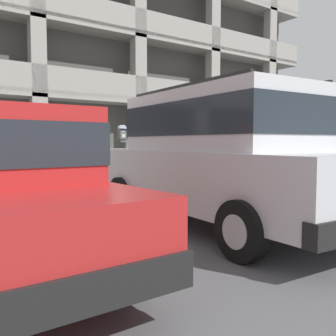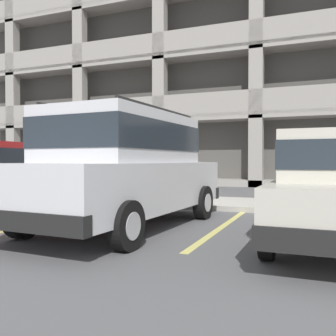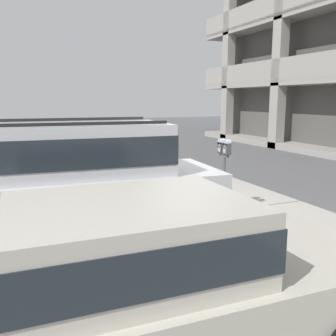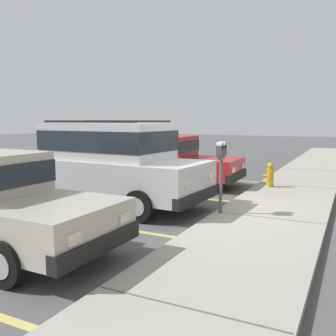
{
  "view_description": "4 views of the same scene",
  "coord_description": "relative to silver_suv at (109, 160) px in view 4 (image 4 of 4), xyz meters",
  "views": [
    {
      "loc": [
        -3.78,
        -6.5,
        1.25
      ],
      "look_at": [
        0.1,
        -1.07,
        0.79
      ],
      "focal_mm": 40.0,
      "sensor_mm": 36.0,
      "label": 1
    },
    {
      "loc": [
        3.15,
        -8.18,
        1.17
      ],
      "look_at": [
        0.09,
        -0.49,
        1.0
      ],
      "focal_mm": 40.0,
      "sensor_mm": 36.0,
      "label": 2
    },
    {
      "loc": [
        6.34,
        -3.48,
        2.36
      ],
      "look_at": [
        -0.17,
        -0.75,
        1.07
      ],
      "focal_mm": 40.0,
      "sensor_mm": 36.0,
      "label": 3
    },
    {
      "loc": [
        7.35,
        2.78,
        2.06
      ],
      "look_at": [
        0.42,
        -0.69,
        1.05
      ],
      "focal_mm": 40.0,
      "sensor_mm": 36.0,
      "label": 4
    }
  ],
  "objects": [
    {
      "name": "silver_suv",
      "position": [
        0.0,
        0.0,
        0.0
      ],
      "size": [
        2.21,
        4.88,
        2.03
      ],
      "rotation": [
        0.0,
        0.0,
        -0.06
      ],
      "color": "silver",
      "rests_on": "ground_plane"
    },
    {
      "name": "parking_meter_near",
      "position": [
        -0.01,
        2.79,
        0.14
      ],
      "size": [
        0.35,
        0.12,
        1.48
      ],
      "color": "#595B60",
      "rests_on": "sidewalk"
    },
    {
      "name": "parking_stall_lines",
      "position": [
        1.55,
        1.04,
        -1.08
      ],
      "size": [
        13.04,
        4.8,
        0.01
      ],
      "color": "#DBD16B",
      "rests_on": "ground_plane"
    },
    {
      "name": "sidewalk",
      "position": [
        -0.06,
        3.74,
        -1.03
      ],
      "size": [
        40.0,
        2.2,
        0.12
      ],
      "color": "#ADA89E",
      "rests_on": "ground_plane"
    },
    {
      "name": "ground_plane",
      "position": [
        -0.06,
        2.44,
        -1.14
      ],
      "size": [
        80.0,
        80.0,
        0.1
      ],
      "color": "#565659"
    },
    {
      "name": "fire_hydrant",
      "position": [
        -3.57,
        3.09,
        -0.62
      ],
      "size": [
        0.3,
        0.3,
        0.7
      ],
      "color": "gold",
      "rests_on": "sidewalk"
    },
    {
      "name": "red_sedan",
      "position": [
        -3.21,
        -0.08,
        -0.27
      ],
      "size": [
        1.9,
        4.51,
        1.54
      ],
      "rotation": [
        0.0,
        0.0,
        0.02
      ],
      "color": "red",
      "rests_on": "ground_plane"
    }
  ]
}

